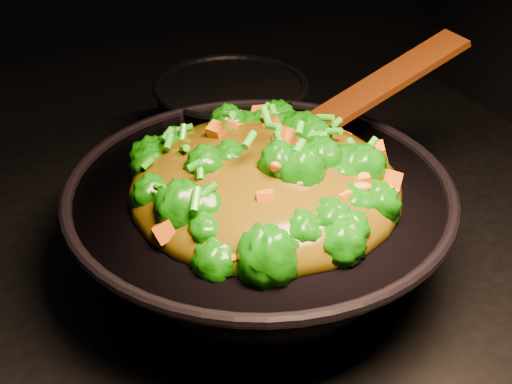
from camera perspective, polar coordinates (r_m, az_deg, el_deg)
name	(u,v)px	position (r m, az deg, el deg)	size (l,w,h in m)	color
wok	(259,228)	(0.82, 0.29, -3.26)	(0.46, 0.46, 0.13)	black
stir_fry	(266,150)	(0.74, 0.86, 3.74)	(0.33, 0.33, 0.11)	#0F5C06
spatula	(353,102)	(0.86, 8.62, 7.91)	(0.34, 0.05, 0.01)	#3A1507
back_pot	(232,120)	(1.07, -2.15, 6.43)	(0.24, 0.24, 0.14)	black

